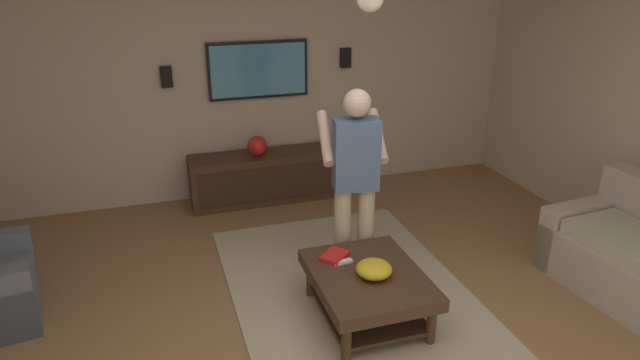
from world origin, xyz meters
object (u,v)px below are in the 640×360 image
remote_black (375,275)px  wall_speaker_left (345,58)px  media_console (267,177)px  bowl (374,269)px  book (335,256)px  remote_white (343,262)px  coffee_table (367,285)px  person_standing (355,174)px  wall_speaker_right (166,77)px  tv (258,70)px  vase_round (257,146)px

remote_black → wall_speaker_left: wall_speaker_left is taller
media_console → wall_speaker_left: wall_speaker_left is taller
bowl → book: bowl is taller
remote_white → coffee_table: bearing=-60.6°
person_standing → book: 0.69m
person_standing → wall_speaker_right: person_standing is taller
coffee_table → remote_white: remote_white is taller
remote_white → book: (0.10, 0.03, 0.01)m
book → person_standing: bearing=-171.0°
wall_speaker_right → bowl: bearing=-156.0°
coffee_table → wall_speaker_right: 3.15m
media_console → person_standing: person_standing is taller
person_standing → remote_black: bearing=-178.4°
book → coffee_table: bearing=78.6°
remote_black → wall_speaker_right: wall_speaker_right is taller
media_console → book: media_console is taller
remote_white → wall_speaker_right: wall_speaker_right is taller
tv → person_standing: bearing=9.9°
tv → book: bearing=1.4°
coffee_table → person_standing: person_standing is taller
media_console → bowl: (-2.49, -0.25, 0.18)m
coffee_table → vase_round: 2.45m
person_standing → bowl: bearing=-179.2°
coffee_table → book: bearing=30.3°
bowl → vase_round: (2.46, 0.35, 0.20)m
wall_speaker_right → wall_speaker_left: bearing=-90.0°
media_console → remote_white: (-2.25, -0.09, 0.14)m
person_standing → remote_black: size_ratio=10.93×
remote_black → vase_round: size_ratio=0.68×
vase_round → book: bearing=-175.6°
remote_white → wall_speaker_right: (2.50, 1.06, 1.00)m
tv → bowl: tv is taller
coffee_table → wall_speaker_right: bearing=24.0°
tv → remote_white: tv is taller
book → wall_speaker_right: bearing=-108.5°
wall_speaker_left → wall_speaker_right: wall_speaker_left is taller
media_console → tv: bearing=180.0°
media_console → wall_speaker_left: bearing=104.1°
media_console → remote_white: 2.25m
media_console → book: (-2.15, -0.06, 0.14)m
media_console → wall_speaker_right: (0.25, 0.97, 1.14)m
remote_white → wall_speaker_right: bearing=107.1°
remote_black → wall_speaker_left: 3.06m
bowl → wall_speaker_left: size_ratio=1.21×
book → vase_round: size_ratio=1.00×
remote_white → person_standing: bearing=54.4°
person_standing → vase_round: bearing=23.9°
coffee_table → remote_white: (0.19, 0.13, 0.12)m
tv → book: (-2.39, -0.06, -1.01)m
bowl → tv: bearing=5.2°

